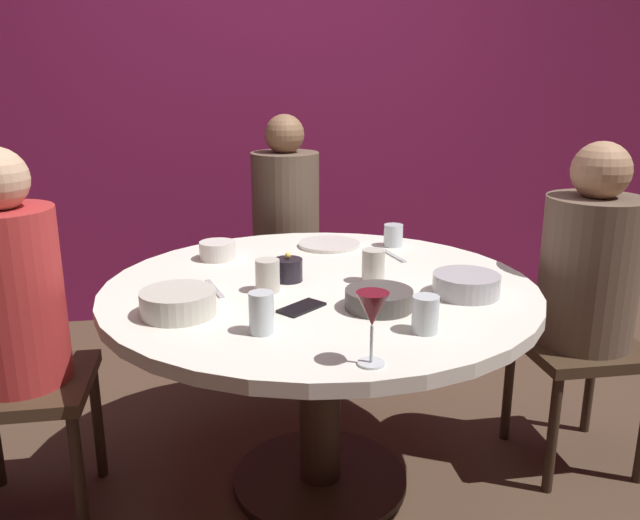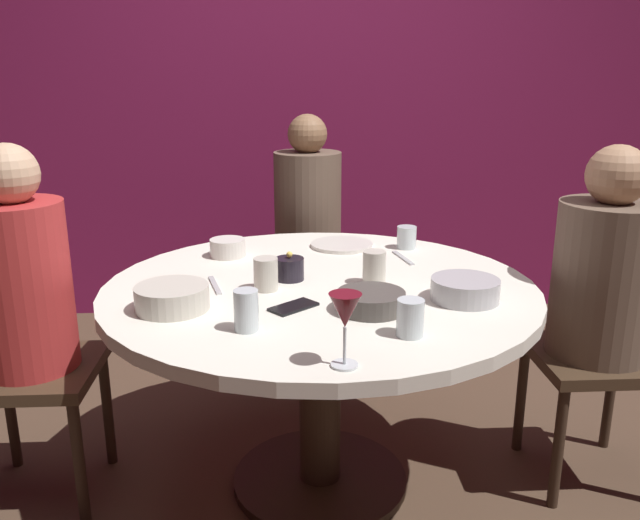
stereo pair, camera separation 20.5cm
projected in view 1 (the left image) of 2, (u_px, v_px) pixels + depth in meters
ground_plane at (320, 482)px, 2.28m from camera, size 8.00×8.00×0.00m
back_wall at (268, 86)px, 3.60m from camera, size 6.00×0.10×2.60m
dining_table at (320, 326)px, 2.12m from camera, size 1.37×1.37×0.73m
seated_diner_left at (12, 301)px, 1.93m from camera, size 0.40×0.40×1.18m
seated_diner_back at (286, 217)px, 3.01m from camera, size 0.40×0.40×1.20m
seated_diner_right at (589, 273)px, 2.22m from camera, size 0.40×0.40×1.17m
candle_holder at (288, 270)px, 2.10m from camera, size 0.09×0.09×0.09m
wine_glass at (372, 312)px, 1.47m from camera, size 0.08×0.08×0.18m
dinner_plate at (329, 244)px, 2.52m from camera, size 0.24×0.24×0.01m
cell_phone at (301, 308)px, 1.86m from camera, size 0.15×0.14×0.01m
bowl_serving_large at (466, 285)px, 1.97m from camera, size 0.20×0.20×0.07m
bowl_salad_center at (217, 250)px, 2.34m from camera, size 0.13×0.13×0.06m
bowl_small_white at (379, 299)px, 1.86m from camera, size 0.19×0.19×0.06m
bowl_sauce_side at (178, 303)px, 1.81m from camera, size 0.21×0.21×0.07m
cup_near_candle at (268, 276)px, 1.99m from camera, size 0.07×0.07×0.10m
cup_by_left_diner at (261, 313)px, 1.67m from camera, size 0.06×0.06×0.11m
cup_by_right_diner at (373, 266)px, 2.08m from camera, size 0.07×0.07×0.11m
cup_center_front at (393, 235)px, 2.51m from camera, size 0.07×0.07×0.09m
cup_far_edge at (425, 314)px, 1.68m from camera, size 0.07×0.07×0.10m
fork_near_plate at (214, 289)px, 2.02m from camera, size 0.06×0.18×0.01m
knife_near_plate at (393, 256)px, 2.38m from camera, size 0.05×0.18×0.01m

